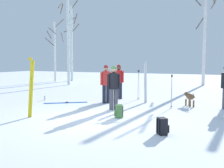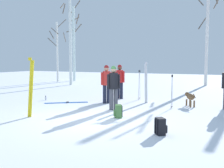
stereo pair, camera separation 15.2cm
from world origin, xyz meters
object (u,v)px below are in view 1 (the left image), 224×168
at_px(ski_poles_1, 172,90).
at_px(backpack_0, 119,111).
at_px(birch_tree_2, 68,38).
at_px(birch_tree_3, 205,36).
at_px(person_2, 119,79).
at_px(birch_tree_1, 71,42).
at_px(person_3, 106,82).
at_px(birch_tree_0, 55,50).
at_px(dog, 189,97).
at_px(ski_poles_0, 139,84).
at_px(ski_pair_planted_0, 145,83).
at_px(ski_pair_planted_1, 31,88).
at_px(backpack_1, 162,126).
at_px(person_0, 114,85).
at_px(water_bottle_0, 45,98).
at_px(ski_pair_lying_0, 66,103).

xyz_separation_m(ski_poles_1, backpack_0, (-1.28, -2.41, -0.51)).
distance_m(birch_tree_2, birch_tree_3, 10.54).
bearing_deg(person_2, ski_poles_1, -27.90).
height_order(ski_poles_1, birch_tree_2, birch_tree_2).
relative_size(person_2, birch_tree_1, 0.23).
relative_size(person_3, birch_tree_0, 0.30).
distance_m(backpack_0, birch_tree_3, 13.75).
bearing_deg(dog, ski_poles_0, 160.66).
bearing_deg(ski_pair_planted_0, ski_pair_planted_1, -120.29).
relative_size(ski_poles_0, birch_tree_3, 0.20).
bearing_deg(backpack_1, birch_tree_0, 134.99).
height_order(person_0, ski_poles_0, person_0).
bearing_deg(backpack_0, water_bottle_0, 156.60).
xyz_separation_m(dog, water_bottle_0, (-6.59, -1.20, -0.29)).
xyz_separation_m(person_3, ski_pair_planted_1, (-1.07, -3.60, 0.02)).
height_order(person_3, backpack_1, person_3).
relative_size(ski_pair_planted_0, backpack_0, 4.20).
xyz_separation_m(water_bottle_0, birch_tree_0, (-6.45, 9.56, 2.83)).
bearing_deg(person_2, birch_tree_2, 140.95).
height_order(ski_poles_0, ski_poles_1, ski_poles_0).
bearing_deg(birch_tree_1, ski_poles_0, -42.52).
distance_m(person_3, birch_tree_2, 9.75).
bearing_deg(person_3, birch_tree_2, 133.82).
relative_size(person_0, ski_poles_0, 1.18).
distance_m(ski_poles_1, backpack_1, 3.83).
bearing_deg(birch_tree_0, backpack_1, -45.01).
xyz_separation_m(person_2, water_bottle_0, (-3.08, -1.92, -0.88)).
bearing_deg(birch_tree_2, ski_pair_lying_0, -57.18).
height_order(ski_poles_0, backpack_1, ski_poles_0).
relative_size(dog, water_bottle_0, 3.65).
relative_size(ski_pair_lying_0, birch_tree_3, 0.23).
distance_m(water_bottle_0, birch_tree_2, 8.70).
xyz_separation_m(person_0, person_2, (-0.93, 2.77, 0.00)).
distance_m(ski_poles_1, birch_tree_2, 11.98).
height_order(dog, birch_tree_3, birch_tree_3).
relative_size(person_2, ski_pair_planted_0, 0.93).
distance_m(backpack_0, birch_tree_2, 12.77).
distance_m(birch_tree_0, birch_tree_1, 1.76).
distance_m(ski_pair_lying_0, birch_tree_2, 9.56).
height_order(person_0, birch_tree_1, birch_tree_1).
bearing_deg(birch_tree_0, water_bottle_0, -56.00).
height_order(backpack_0, birch_tree_0, birch_tree_0).
bearing_deg(water_bottle_0, birch_tree_2, 115.34).
bearing_deg(backpack_1, dog, 88.93).
bearing_deg(birch_tree_3, ski_poles_0, -104.40).
relative_size(person_2, ski_pair_planted_1, 0.85).
relative_size(ski_poles_0, backpack_1, 3.29).
xyz_separation_m(ski_pair_lying_0, ski_poles_0, (2.67, 2.34, 0.76)).
bearing_deg(dog, backpack_1, -91.07).
bearing_deg(backpack_1, ski_poles_1, 97.60).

